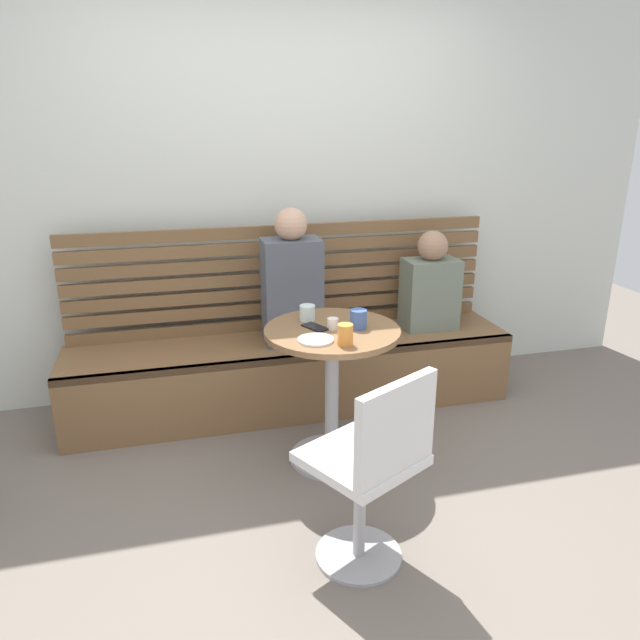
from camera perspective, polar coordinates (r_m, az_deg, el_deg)
The scene contains 14 objects.
ground at distance 2.84m, azimuth 2.86°, elevation -18.86°, with size 8.00×8.00×0.00m, color #70665B.
back_wall at distance 3.85m, azimuth -4.29°, elevation 14.54°, with size 5.20×0.10×2.90m, color silver.
booth_bench at distance 3.73m, azimuth -2.58°, elevation -5.13°, with size 2.70×0.52×0.44m.
booth_backrest at distance 3.77m, azimuth -3.48°, elevation 4.09°, with size 2.65×0.04×0.67m.
cafe_table at distance 3.05m, azimuth 1.15°, elevation -4.75°, with size 0.68×0.68×0.74m.
white_chair at distance 2.38m, azimuth 5.07°, elevation -13.67°, with size 0.54×0.54×0.85m.
person_adult at distance 3.53m, azimuth -2.77°, elevation 3.51°, with size 0.34×0.22×0.81m.
person_child_left at distance 3.86m, azimuth 10.46°, elevation 3.21°, with size 0.34×0.22×0.63m.
cup_espresso_small at distance 2.95m, azimuth 1.23°, elevation -0.34°, with size 0.06×0.06×0.06m, color silver.
cup_tumbler_orange at distance 2.74m, azimuth 2.42°, elevation -1.41°, with size 0.07×0.07×0.10m, color orange.
cup_glass_short at distance 3.07m, azimuth -1.21°, elevation 0.69°, with size 0.08×0.08×0.08m, color silver.
cup_mug_blue at distance 2.96m, azimuth 3.68°, elevation 0.09°, with size 0.08×0.08×0.10m, color #3D5B9E.
plate_small at distance 2.80m, azimuth -0.41°, elevation -1.90°, with size 0.17×0.17×0.01m, color white.
phone_on_table at distance 2.97m, azimuth -0.46°, elevation -0.69°, with size 0.07×0.14×0.01m, color black.
Camera 1 is at (-0.69, -2.14, 1.74)m, focal length 33.59 mm.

